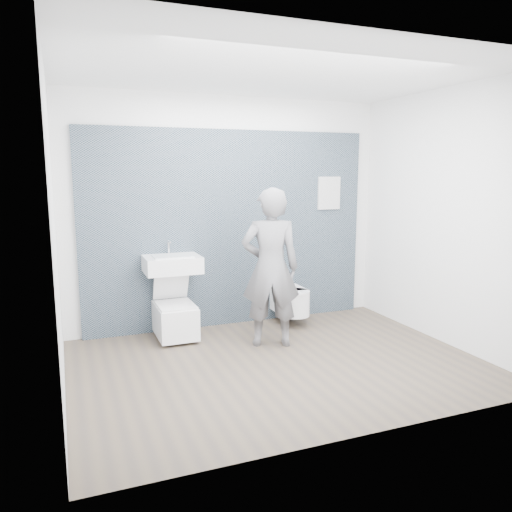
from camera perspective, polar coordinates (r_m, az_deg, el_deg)
name	(u,v)px	position (r m, az deg, el deg)	size (l,w,h in m)	color
ground	(278,363)	(5.13, 2.51, -12.15)	(4.00, 4.00, 0.00)	brown
room_shell	(279,189)	(4.77, 2.66, 7.66)	(4.00, 4.00, 4.00)	silver
tile_wall	(231,323)	(6.42, -2.87, -7.61)	(3.60, 0.06, 2.40)	black
washbasin	(172,264)	(5.77, -9.55, -0.88)	(0.63, 0.47, 0.47)	white
toilet_square	(175,318)	(5.84, -9.24, -7.01)	(0.43, 0.62, 0.79)	white
toilet_rounded	(292,301)	(6.30, 4.11, -5.15)	(0.35, 0.59, 0.32)	white
info_placard	(326,313)	(6.92, 8.01, -6.43)	(0.32, 0.03, 0.42)	white
visitor	(270,268)	(5.42, 1.66, -1.37)	(0.63, 0.42, 1.74)	slate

